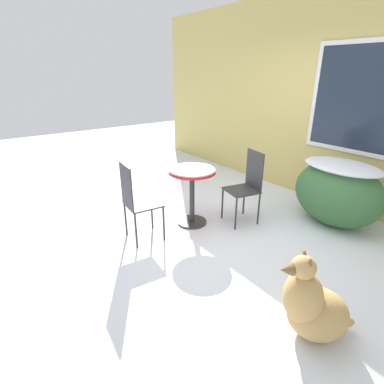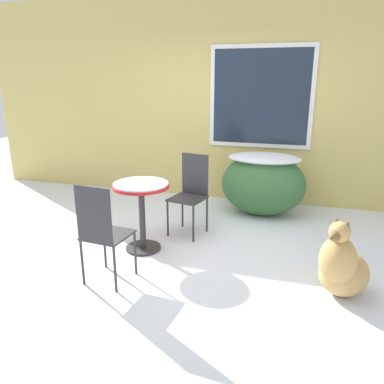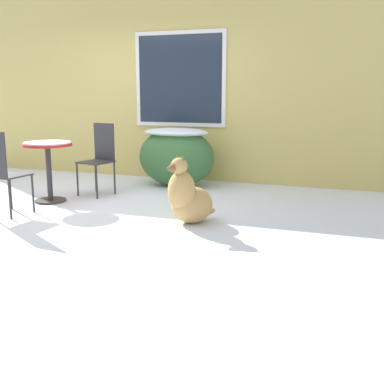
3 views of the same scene
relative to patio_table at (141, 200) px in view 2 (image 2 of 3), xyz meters
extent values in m
plane|color=silver|center=(0.41, -0.08, -0.58)|extent=(16.00, 16.00, 0.00)
cube|color=tan|center=(0.41, 2.12, 0.94)|extent=(8.00, 0.06, 3.03)
cube|color=silver|center=(0.99, 2.08, 0.99)|extent=(1.49, 0.04, 1.45)
cube|color=#1E2838|center=(0.99, 2.06, 0.99)|extent=(1.37, 0.01, 1.33)
ellipsoid|color=#386638|center=(1.14, 1.51, -0.15)|extent=(1.15, 0.77, 0.86)
ellipsoid|color=silver|center=(1.14, 1.51, 0.23)|extent=(0.98, 0.66, 0.12)
cylinder|color=#2D2D30|center=(0.00, 0.00, -0.57)|extent=(0.39, 0.39, 0.03)
cylinder|color=#2D2D30|center=(0.00, 0.00, -0.21)|extent=(0.07, 0.07, 0.69)
cylinder|color=red|center=(0.00, 0.00, 0.16)|extent=(0.61, 0.61, 0.03)
cylinder|color=silver|center=(0.00, 0.00, 0.18)|extent=(0.59, 0.59, 0.02)
cube|color=#2D2D30|center=(0.35, 0.55, -0.12)|extent=(0.46, 0.46, 0.02)
cube|color=#2D2D30|center=(0.39, 0.73, 0.14)|extent=(0.35, 0.09, 0.50)
cylinder|color=#2D2D30|center=(0.14, 0.42, -0.36)|extent=(0.02, 0.02, 0.45)
cylinder|color=#2D2D30|center=(0.48, 0.34, -0.36)|extent=(0.02, 0.02, 0.45)
cylinder|color=#2D2D30|center=(0.22, 0.76, -0.36)|extent=(0.02, 0.02, 0.45)
cylinder|color=#2D2D30|center=(0.56, 0.68, -0.36)|extent=(0.02, 0.02, 0.45)
cube|color=#2D2D30|center=(-0.03, -0.70, -0.12)|extent=(0.42, 0.42, 0.02)
cube|color=#2D2D30|center=(-0.05, -0.88, 0.14)|extent=(0.36, 0.05, 0.50)
cylinder|color=#2D2D30|center=(0.16, -0.54, -0.36)|extent=(0.02, 0.02, 0.45)
cylinder|color=#2D2D30|center=(-0.19, -0.50, -0.36)|extent=(0.02, 0.02, 0.45)
cylinder|color=#2D2D30|center=(0.13, -0.89, -0.36)|extent=(0.02, 0.02, 0.45)
cylinder|color=#2D2D30|center=(-0.22, -0.85, -0.36)|extent=(0.02, 0.02, 0.45)
ellipsoid|color=tan|center=(2.06, -0.33, -0.38)|extent=(0.59, 0.61, 0.39)
ellipsoid|color=tan|center=(1.98, -0.45, -0.21)|extent=(0.42, 0.41, 0.43)
sphere|color=tan|center=(1.97, -0.48, 0.06)|extent=(0.18, 0.18, 0.18)
cone|color=brown|center=(1.90, -0.58, 0.04)|extent=(0.13, 0.12, 0.10)
ellipsoid|color=brown|center=(1.93, -0.44, 0.12)|extent=(0.05, 0.04, 0.08)
ellipsoid|color=brown|center=(2.02, -0.49, 0.12)|extent=(0.05, 0.04, 0.08)
ellipsoid|color=tan|center=(2.17, -0.15, -0.49)|extent=(0.18, 0.23, 0.08)
camera|label=1|loc=(2.91, -2.15, 1.34)|focal=28.00mm
camera|label=2|loc=(1.61, -3.52, 1.26)|focal=35.00mm
camera|label=3|loc=(3.77, -5.05, 0.82)|focal=45.00mm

